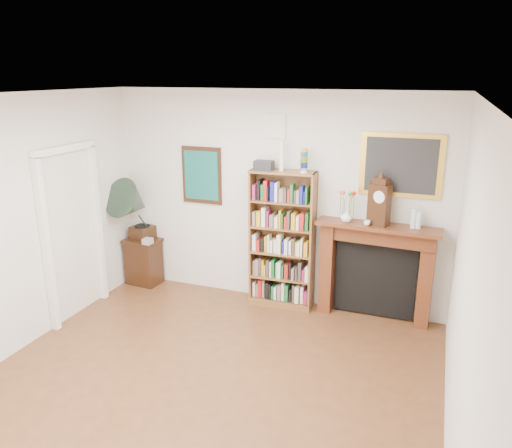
{
  "coord_description": "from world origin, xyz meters",
  "views": [
    {
      "loc": [
        1.98,
        -3.52,
        2.99
      ],
      "look_at": [
        0.07,
        1.6,
        1.33
      ],
      "focal_mm": 35.0,
      "sensor_mm": 36.0,
      "label": 1
    }
  ],
  "objects_px": {
    "side_cabinet": "(144,261)",
    "cd_stack": "(148,241)",
    "mantel_clock": "(379,203)",
    "bottle_right": "(419,220)",
    "fireplace": "(376,263)",
    "bottle_left": "(414,218)",
    "teacup": "(367,223)",
    "gramophone": "(134,205)",
    "bookshelf": "(282,232)",
    "flower_vase": "(346,216)"
  },
  "relations": [
    {
      "from": "fireplace",
      "to": "mantel_clock",
      "type": "relative_size",
      "value": 2.6
    },
    {
      "from": "side_cabinet",
      "to": "cd_stack",
      "type": "bearing_deg",
      "value": -33.23
    },
    {
      "from": "bottle_right",
      "to": "bookshelf",
      "type": "bearing_deg",
      "value": -179.46
    },
    {
      "from": "fireplace",
      "to": "teacup",
      "type": "bearing_deg",
      "value": -128.88
    },
    {
      "from": "side_cabinet",
      "to": "gramophone",
      "type": "height_order",
      "value": "gramophone"
    },
    {
      "from": "side_cabinet",
      "to": "teacup",
      "type": "bearing_deg",
      "value": 3.81
    },
    {
      "from": "bookshelf",
      "to": "teacup",
      "type": "bearing_deg",
      "value": -7.0
    },
    {
      "from": "mantel_clock",
      "to": "bottle_right",
      "type": "xyz_separation_m",
      "value": [
        0.46,
        0.02,
        -0.18
      ]
    },
    {
      "from": "fireplace",
      "to": "bottle_left",
      "type": "relative_size",
      "value": 6.22
    },
    {
      "from": "bottle_left",
      "to": "bottle_right",
      "type": "xyz_separation_m",
      "value": [
        0.06,
        -0.0,
        -0.02
      ]
    },
    {
      "from": "bookshelf",
      "to": "gramophone",
      "type": "bearing_deg",
      "value": -179.78
    },
    {
      "from": "gramophone",
      "to": "teacup",
      "type": "bearing_deg",
      "value": 12.38
    },
    {
      "from": "bookshelf",
      "to": "cd_stack",
      "type": "distance_m",
      "value": 1.95
    },
    {
      "from": "bookshelf",
      "to": "bottle_right",
      "type": "distance_m",
      "value": 1.69
    },
    {
      "from": "mantel_clock",
      "to": "bottle_right",
      "type": "bearing_deg",
      "value": 26.09
    },
    {
      "from": "bottle_left",
      "to": "bottle_right",
      "type": "distance_m",
      "value": 0.06
    },
    {
      "from": "teacup",
      "to": "bottle_left",
      "type": "distance_m",
      "value": 0.54
    },
    {
      "from": "mantel_clock",
      "to": "flower_vase",
      "type": "height_order",
      "value": "mantel_clock"
    },
    {
      "from": "cd_stack",
      "to": "mantel_clock",
      "type": "bearing_deg",
      "value": 2.99
    },
    {
      "from": "teacup",
      "to": "bottle_left",
      "type": "xyz_separation_m",
      "value": [
        0.52,
        0.09,
        0.09
      ]
    },
    {
      "from": "fireplace",
      "to": "bottle_left",
      "type": "xyz_separation_m",
      "value": [
        0.4,
        -0.05,
        0.63
      ]
    },
    {
      "from": "bottle_right",
      "to": "flower_vase",
      "type": "bearing_deg",
      "value": -178.07
    },
    {
      "from": "cd_stack",
      "to": "bottle_right",
      "type": "relative_size",
      "value": 0.6
    },
    {
      "from": "cd_stack",
      "to": "bottle_left",
      "type": "relative_size",
      "value": 0.5
    },
    {
      "from": "fireplace",
      "to": "bottle_right",
      "type": "height_order",
      "value": "bottle_right"
    },
    {
      "from": "flower_vase",
      "to": "gramophone",
      "type": "bearing_deg",
      "value": -177.85
    },
    {
      "from": "fireplace",
      "to": "bottle_right",
      "type": "bearing_deg",
      "value": -2.69
    },
    {
      "from": "gramophone",
      "to": "bottle_right",
      "type": "height_order",
      "value": "gramophone"
    },
    {
      "from": "mantel_clock",
      "to": "fireplace",
      "type": "bearing_deg",
      "value": 109.33
    },
    {
      "from": "side_cabinet",
      "to": "teacup",
      "type": "height_order",
      "value": "teacup"
    },
    {
      "from": "gramophone",
      "to": "bottle_right",
      "type": "xyz_separation_m",
      "value": [
        3.79,
        0.14,
        0.14
      ]
    },
    {
      "from": "fireplace",
      "to": "teacup",
      "type": "distance_m",
      "value": 0.57
    },
    {
      "from": "gramophone",
      "to": "mantel_clock",
      "type": "distance_m",
      "value": 3.35
    },
    {
      "from": "gramophone",
      "to": "cd_stack",
      "type": "relative_size",
      "value": 7.86
    },
    {
      "from": "gramophone",
      "to": "bottle_right",
      "type": "distance_m",
      "value": 3.8
    },
    {
      "from": "fireplace",
      "to": "bottle_left",
      "type": "distance_m",
      "value": 0.74
    },
    {
      "from": "side_cabinet",
      "to": "flower_vase",
      "type": "relative_size",
      "value": 4.62
    },
    {
      "from": "side_cabinet",
      "to": "mantel_clock",
      "type": "xyz_separation_m",
      "value": [
        3.3,
        0.02,
        1.18
      ]
    },
    {
      "from": "fireplace",
      "to": "cd_stack",
      "type": "xyz_separation_m",
      "value": [
        -3.13,
        -0.23,
        -0.02
      ]
    },
    {
      "from": "side_cabinet",
      "to": "bottle_left",
      "type": "height_order",
      "value": "bottle_left"
    },
    {
      "from": "side_cabinet",
      "to": "mantel_clock",
      "type": "bearing_deg",
      "value": 4.97
    },
    {
      "from": "bottle_right",
      "to": "teacup",
      "type": "bearing_deg",
      "value": -171.13
    },
    {
      "from": "side_cabinet",
      "to": "fireplace",
      "type": "distance_m",
      "value": 3.33
    },
    {
      "from": "bookshelf",
      "to": "flower_vase",
      "type": "height_order",
      "value": "bookshelf"
    },
    {
      "from": "gramophone",
      "to": "fireplace",
      "type": "bearing_deg",
      "value": 14.68
    },
    {
      "from": "cd_stack",
      "to": "bottle_left",
      "type": "distance_m",
      "value": 3.59
    },
    {
      "from": "side_cabinet",
      "to": "bottle_right",
      "type": "distance_m",
      "value": 3.89
    },
    {
      "from": "side_cabinet",
      "to": "bottle_right",
      "type": "height_order",
      "value": "bottle_right"
    },
    {
      "from": "gramophone",
      "to": "side_cabinet",
      "type": "bearing_deg",
      "value": 82.34
    },
    {
      "from": "gramophone",
      "to": "flower_vase",
      "type": "distance_m",
      "value": 2.96
    }
  ]
}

